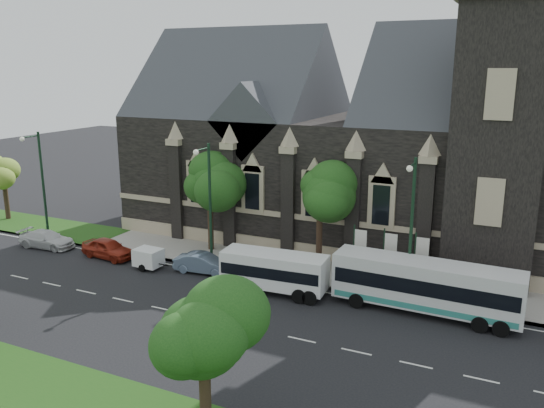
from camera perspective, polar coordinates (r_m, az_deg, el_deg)
The scene contains 19 objects.
ground at distance 32.78m, azimuth -6.88°, elevation -11.60°, with size 160.00×160.00×0.00m, color black.
sidewalk at distance 40.44m, azimuth 0.30°, elevation -6.31°, with size 80.00×5.00×0.15m, color #9B958D.
museum at distance 45.39m, azimuth 11.25°, elevation 6.21°, with size 40.00×17.70×29.90m.
tree_park_east at distance 20.71m, azimuth -6.39°, elevation -13.38°, with size 3.40×3.40×6.28m.
tree_walk_right at distance 38.73m, azimuth 5.39°, elevation 1.57°, with size 4.08×4.08×7.80m.
tree_walk_left at distance 42.57m, azimuth -6.09°, elevation 2.57°, with size 3.91×3.91×7.64m.
tree_walk_far at distance 56.93m, azimuth -25.70°, elevation 3.01°, with size 3.40×3.40×6.28m.
street_lamp_near at distance 33.76m, azimuth 14.11°, elevation -1.89°, with size 0.36×1.88×9.00m.
street_lamp_mid at distance 38.78m, azimuth -6.56°, elevation 0.49°, with size 0.36×1.88×9.00m.
street_lamp_far at distance 48.99m, azimuth -22.71°, elevation 2.32°, with size 0.36×1.88×9.00m.
banner_flag_left at distance 37.15m, azimuth 8.83°, elevation -4.57°, with size 0.90×0.10×4.00m.
banner_flag_center at distance 36.68m, azimuth 11.83°, elevation -4.96°, with size 0.90×0.10×4.00m.
banner_flag_right at distance 36.31m, azimuth 14.91°, elevation -5.34°, with size 0.90×0.10×4.00m.
tour_coach at distance 33.74m, azimuth 15.54°, elevation -8.09°, with size 10.83×2.76×3.14m.
shuttle_bus at distance 35.47m, azimuth 0.27°, elevation -6.80°, with size 6.90×2.82×2.61m.
box_trailer at distance 40.69m, azimuth -12.61°, elevation -5.40°, with size 2.77×1.63×1.46m.
sedan at distance 39.33m, azimuth -7.07°, elevation -6.07°, with size 1.45×4.17×1.37m, color #6F85A0.
car_far_red at distance 43.71m, azimuth -16.52°, elevation -4.40°, with size 1.76×4.38×1.49m, color maroon.
car_far_white at distance 47.83m, azimuth -22.17°, elevation -3.38°, with size 1.90×4.66×1.35m, color silver.
Camera 1 is at (16.01, -24.88, 14.12)m, focal length 36.58 mm.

